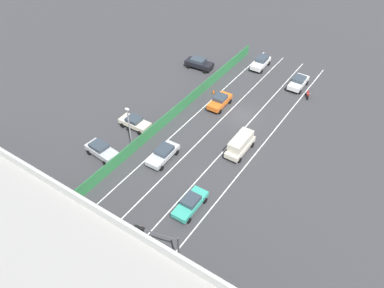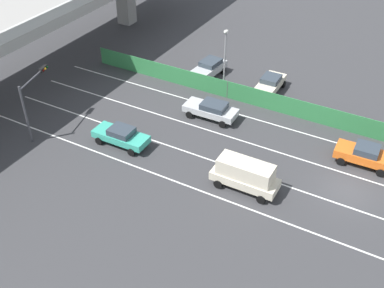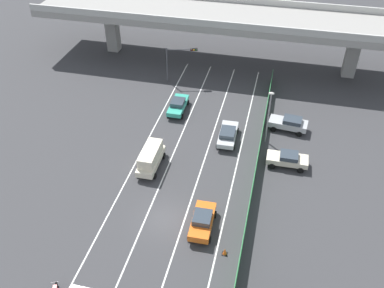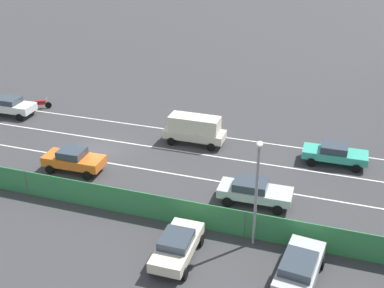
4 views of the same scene
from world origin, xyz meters
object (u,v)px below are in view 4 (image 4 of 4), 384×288
at_px(car_taxi_orange, 74,159).
at_px(car_taxi_teal, 335,153).
at_px(motorcycle, 41,104).
at_px(parked_wagon_silver, 299,267).
at_px(car_sedan_silver, 254,191).
at_px(parked_sedan_cream, 177,245).
at_px(car_van_cream, 194,128).
at_px(traffic_cone, 26,177).
at_px(car_sedan_white, 11,105).
at_px(street_lamp, 257,183).

height_order(car_taxi_orange, car_taxi_teal, car_taxi_orange).
distance_m(motorcycle, parked_wagon_silver, 30.37).
distance_m(car_sedan_silver, car_taxi_teal, 8.29).
distance_m(parked_sedan_cream, parked_wagon_silver, 6.42).
bearing_deg(car_taxi_teal, parked_sedan_cream, -27.95).
distance_m(car_taxi_orange, motorcycle, 13.11).
xyz_separation_m(parked_sedan_cream, parked_wagon_silver, (-0.21, 6.42, 0.06)).
xyz_separation_m(car_van_cream, car_sedan_silver, (6.98, 6.26, -0.42)).
bearing_deg(car_van_cream, parked_sedan_cream, 14.38).
relative_size(car_van_cream, traffic_cone, 7.02).
distance_m(car_taxi_orange, car_taxi_teal, 18.86).
relative_size(car_sedan_silver, car_sedan_white, 1.09).
bearing_deg(car_sedan_silver, parked_wagon_silver, 29.39).
height_order(car_van_cream, motorcycle, car_van_cream).
bearing_deg(parked_wagon_silver, car_sedan_white, -116.72).
bearing_deg(parked_wagon_silver, motorcycle, -121.78).
bearing_deg(car_taxi_teal, car_taxi_orange, -68.54).
relative_size(car_sedan_white, parked_wagon_silver, 0.95).
xyz_separation_m(car_taxi_orange, traffic_cone, (2.43, -2.34, -0.59)).
bearing_deg(parked_wagon_silver, car_taxi_orange, -111.49).
height_order(car_taxi_orange, traffic_cone, car_taxi_orange).
relative_size(car_taxi_orange, street_lamp, 0.68).
height_order(car_sedan_silver, car_sedan_white, car_sedan_white).
bearing_deg(car_sedan_white, traffic_cone, 40.98).
bearing_deg(motorcycle, car_taxi_teal, 84.61).
relative_size(parked_sedan_cream, parked_wagon_silver, 0.95).
relative_size(car_van_cream, car_taxi_orange, 1.11).
distance_m(car_van_cream, motorcycle, 16.10).
height_order(car_taxi_orange, car_sedan_white, car_taxi_orange).
distance_m(car_taxi_orange, parked_wagon_silver, 17.96).
height_order(car_sedan_white, car_taxi_teal, car_sedan_white).
relative_size(street_lamp, traffic_cone, 9.23).
xyz_separation_m(car_taxi_orange, street_lamp, (4.20, 13.90, 3.02)).
xyz_separation_m(car_taxi_teal, parked_wagon_silver, (13.48, -0.84, 0.06)).
height_order(motorcycle, street_lamp, street_lamp).
relative_size(car_sedan_silver, parked_wagon_silver, 1.04).
distance_m(car_taxi_teal, street_lamp, 12.08).
distance_m(car_sedan_white, traffic_cone, 12.80).
relative_size(car_van_cream, car_sedan_white, 1.13).
xyz_separation_m(car_taxi_orange, car_taxi_teal, (-6.90, 17.55, -0.05)).
bearing_deg(parked_sedan_cream, street_lamp, 125.63).
relative_size(car_taxi_teal, street_lamp, 0.73).
height_order(car_sedan_white, motorcycle, car_sedan_white).
relative_size(motorcycle, street_lamp, 0.29).
bearing_deg(street_lamp, car_taxi_teal, 161.77).
bearing_deg(car_sedan_silver, car_taxi_orange, -90.25).
xyz_separation_m(car_sedan_white, parked_wagon_silver, (13.81, 27.43, 0.01)).
height_order(car_sedan_white, street_lamp, street_lamp).
distance_m(car_sedan_white, parked_sedan_cream, 25.26).
height_order(car_van_cream, car_taxi_orange, car_van_cream).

